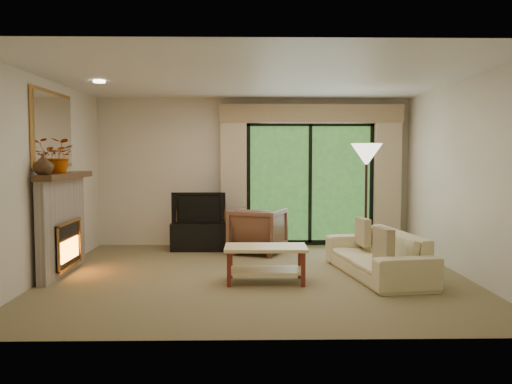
{
  "coord_description": "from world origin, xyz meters",
  "views": [
    {
      "loc": [
        -0.14,
        -7.12,
        1.62
      ],
      "look_at": [
        0.0,
        0.3,
        1.1
      ],
      "focal_mm": 38.0,
      "sensor_mm": 36.0,
      "label": 1
    }
  ],
  "objects_px": {
    "coffee_table": "(266,264)",
    "sofa": "(377,254)",
    "armchair": "(258,231)",
    "media_console": "(199,236)"
  },
  "relations": [
    {
      "from": "coffee_table",
      "to": "armchair",
      "type": "bearing_deg",
      "value": 92.2
    },
    {
      "from": "sofa",
      "to": "coffee_table",
      "type": "xyz_separation_m",
      "value": [
        -1.5,
        -0.34,
        -0.07
      ]
    },
    {
      "from": "media_console",
      "to": "armchair",
      "type": "distance_m",
      "value": 1.04
    },
    {
      "from": "media_console",
      "to": "armchair",
      "type": "bearing_deg",
      "value": -16.32
    },
    {
      "from": "coffee_table",
      "to": "sofa",
      "type": "bearing_deg",
      "value": 13.54
    },
    {
      "from": "armchair",
      "to": "coffee_table",
      "type": "xyz_separation_m",
      "value": [
        0.05,
        -2.02,
        -0.14
      ]
    },
    {
      "from": "coffee_table",
      "to": "media_console",
      "type": "bearing_deg",
      "value": 114.79
    },
    {
      "from": "armchair",
      "to": "coffee_table",
      "type": "distance_m",
      "value": 2.03
    },
    {
      "from": "armchair",
      "to": "coffee_table",
      "type": "height_order",
      "value": "armchair"
    },
    {
      "from": "media_console",
      "to": "armchair",
      "type": "xyz_separation_m",
      "value": [
        0.98,
        -0.3,
        0.14
      ]
    }
  ]
}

